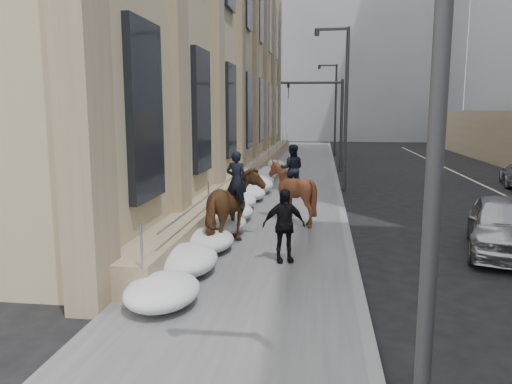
# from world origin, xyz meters

# --- Properties ---
(ground) EXTENTS (140.00, 140.00, 0.00)m
(ground) POSITION_xyz_m (0.00, 0.00, 0.00)
(ground) COLOR black
(ground) RESTS_ON ground
(sidewalk) EXTENTS (5.00, 80.00, 0.12)m
(sidewalk) POSITION_xyz_m (0.00, 10.00, 0.06)
(sidewalk) COLOR #48484A
(sidewalk) RESTS_ON ground
(curb) EXTENTS (0.24, 80.00, 0.12)m
(curb) POSITION_xyz_m (2.62, 10.00, 0.06)
(curb) COLOR slate
(curb) RESTS_ON ground
(limestone_building) EXTENTS (6.10, 44.00, 18.00)m
(limestone_building) POSITION_xyz_m (-5.26, 19.96, 8.90)
(limestone_building) COLOR tan
(limestone_building) RESTS_ON ground
(bg_building_mid) EXTENTS (30.00, 12.00, 28.00)m
(bg_building_mid) POSITION_xyz_m (4.00, 60.00, 14.00)
(bg_building_mid) COLOR slate
(bg_building_mid) RESTS_ON ground
(bg_building_far) EXTENTS (24.00, 12.00, 20.00)m
(bg_building_far) POSITION_xyz_m (-6.00, 72.00, 10.00)
(bg_building_far) COLOR gray
(bg_building_far) RESTS_ON ground
(streetlight_near) EXTENTS (1.71, 0.24, 8.00)m
(streetlight_near) POSITION_xyz_m (2.74, -6.00, 4.58)
(streetlight_near) COLOR #2D2D30
(streetlight_near) RESTS_ON ground
(streetlight_mid) EXTENTS (1.71, 0.24, 8.00)m
(streetlight_mid) POSITION_xyz_m (2.74, 14.00, 4.58)
(streetlight_mid) COLOR #2D2D30
(streetlight_mid) RESTS_ON ground
(streetlight_far) EXTENTS (1.71, 0.24, 8.00)m
(streetlight_far) POSITION_xyz_m (2.74, 34.00, 4.58)
(streetlight_far) COLOR #2D2D30
(streetlight_far) RESTS_ON ground
(traffic_signal) EXTENTS (4.10, 0.22, 6.00)m
(traffic_signal) POSITION_xyz_m (2.07, 22.00, 4.00)
(traffic_signal) COLOR #2D2D30
(traffic_signal) RESTS_ON ground
(snow_bank) EXTENTS (1.70, 18.10, 0.76)m
(snow_bank) POSITION_xyz_m (-1.42, 8.11, 0.47)
(snow_bank) COLOR silver
(snow_bank) RESTS_ON sidewalk
(mounted_horse_left) EXTENTS (1.67, 2.79, 2.76)m
(mounted_horse_left) POSITION_xyz_m (-0.75, 2.72, 1.27)
(mounted_horse_left) COLOR #452A14
(mounted_horse_left) RESTS_ON sidewalk
(mounted_horse_right) EXTENTS (1.83, 2.04, 2.74)m
(mounted_horse_right) POSITION_xyz_m (0.73, 6.02, 1.29)
(mounted_horse_right) COLOR #452313
(mounted_horse_right) RESTS_ON sidewalk
(pedestrian) EXTENTS (1.22, 0.79, 1.93)m
(pedestrian) POSITION_xyz_m (0.81, 1.29, 1.09)
(pedestrian) COLOR black
(pedestrian) RESTS_ON sidewalk
(car_silver) EXTENTS (3.09, 5.14, 1.64)m
(car_silver) POSITION_xyz_m (6.95, 3.33, 0.82)
(car_silver) COLOR #919397
(car_silver) RESTS_ON ground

